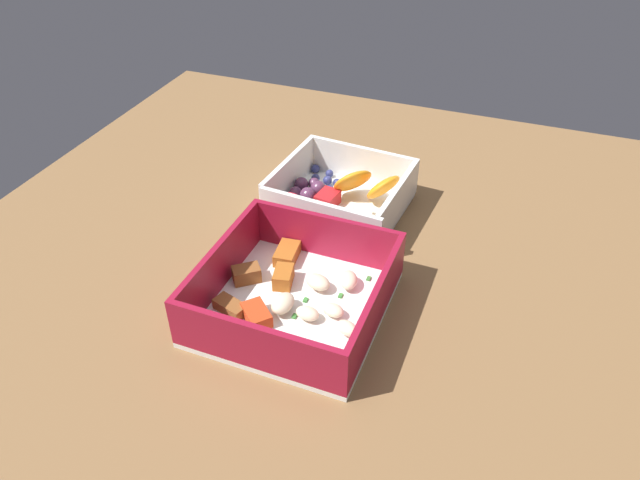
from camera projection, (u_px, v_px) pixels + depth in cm
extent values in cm
cube|color=brown|center=(315.00, 255.00, 66.84)|extent=(80.00, 80.00, 2.00)
cube|color=white|center=(295.00, 307.00, 58.39)|extent=(17.61, 17.02, 0.60)
cube|color=maroon|center=(255.00, 347.00, 50.50)|extent=(0.89, 16.74, 5.04)
cube|color=maroon|center=(326.00, 236.00, 62.86)|extent=(0.89, 16.74, 5.04)
cube|color=maroon|center=(220.00, 265.00, 59.03)|extent=(16.14, 0.88, 5.04)
cube|color=maroon|center=(376.00, 307.00, 54.33)|extent=(16.14, 0.88, 5.04)
ellipsoid|color=beige|center=(348.00, 280.00, 59.75)|extent=(3.00, 2.49, 1.29)
ellipsoid|color=beige|center=(270.00, 339.00, 53.49)|extent=(2.77, 2.91, 1.19)
ellipsoid|color=beige|center=(307.00, 313.00, 56.12)|extent=(1.88, 2.49, 1.15)
ellipsoid|color=beige|center=(283.00, 303.00, 56.92)|extent=(3.03, 2.25, 1.43)
ellipsoid|color=beige|center=(318.00, 282.00, 59.45)|extent=(2.61, 3.12, 1.34)
ellipsoid|color=beige|center=(347.00, 328.00, 54.66)|extent=(2.33, 2.63, 1.09)
ellipsoid|color=beige|center=(298.00, 357.00, 51.77)|extent=(2.09, 2.71, 1.24)
ellipsoid|color=beige|center=(333.00, 310.00, 56.54)|extent=(1.97, 2.46, 1.09)
ellipsoid|color=beige|center=(325.00, 359.00, 51.49)|extent=(3.30, 3.37, 1.39)
cube|color=brown|center=(230.00, 307.00, 57.17)|extent=(2.53, 3.63, 1.13)
cube|color=#AD5B1E|center=(287.00, 254.00, 63.41)|extent=(3.72, 2.48, 1.37)
cube|color=#AD5B1E|center=(283.00, 277.00, 60.22)|extent=(3.10, 2.34, 1.65)
cube|color=brown|center=(246.00, 274.00, 60.60)|extent=(3.07, 3.23, 1.62)
cube|color=red|center=(256.00, 315.00, 56.15)|extent=(3.70, 3.76, 1.34)
cube|color=#387A33|center=(341.00, 296.00, 59.09)|extent=(0.60, 0.40, 0.20)
cube|color=#387A33|center=(321.00, 355.00, 52.93)|extent=(0.60, 0.40, 0.20)
cube|color=#387A33|center=(369.00, 279.00, 61.13)|extent=(0.60, 0.40, 0.20)
cube|color=#387A33|center=(306.00, 300.00, 58.59)|extent=(0.60, 0.40, 0.20)
cube|color=#387A33|center=(294.00, 316.00, 56.81)|extent=(0.60, 0.40, 0.20)
cube|color=#387A33|center=(334.00, 360.00, 52.52)|extent=(0.60, 0.40, 0.20)
cube|color=white|center=(340.00, 208.00, 71.96)|extent=(15.14, 15.71, 0.60)
cube|color=white|center=(316.00, 219.00, 65.59)|extent=(1.86, 14.55, 4.66)
cube|color=white|center=(362.00, 164.00, 75.14)|extent=(1.86, 14.55, 4.66)
cube|color=white|center=(288.00, 176.00, 72.75)|extent=(12.74, 1.70, 4.66)
cube|color=white|center=(396.00, 204.00, 67.97)|extent=(12.74, 1.70, 4.66)
ellipsoid|color=orange|center=(383.00, 187.00, 70.84)|extent=(5.74, 5.47, 4.39)
ellipsoid|color=orange|center=(352.00, 181.00, 71.66)|extent=(6.28, 6.26, 4.68)
cube|color=#F4EACC|center=(362.00, 215.00, 68.90)|extent=(3.21, 2.80, 1.61)
cube|color=red|center=(327.00, 199.00, 71.33)|extent=(3.24, 2.63, 1.75)
cube|color=#F4EACC|center=(333.00, 224.00, 67.60)|extent=(1.85, 2.44, 1.44)
sphere|color=#562D4C|center=(318.00, 189.00, 73.08)|extent=(1.94, 1.94, 1.94)
sphere|color=#562D4C|center=(308.00, 195.00, 71.83)|extent=(2.00, 2.00, 2.00)
sphere|color=#562D4C|center=(314.00, 184.00, 74.41)|extent=(1.48, 1.48, 1.48)
sphere|color=#562D4C|center=(296.00, 193.00, 72.59)|extent=(1.61, 1.61, 1.61)
sphere|color=#562D4C|center=(302.00, 184.00, 74.07)|extent=(1.73, 1.73, 1.73)
cone|color=red|center=(288.00, 207.00, 69.54)|extent=(2.88, 2.88, 2.31)
sphere|color=navy|center=(329.00, 190.00, 73.62)|extent=(1.15, 1.15, 1.15)
sphere|color=navy|center=(315.00, 178.00, 75.84)|extent=(1.08, 1.08, 1.08)
sphere|color=navy|center=(328.00, 180.00, 75.30)|extent=(1.17, 1.17, 1.17)
sphere|color=navy|center=(329.00, 174.00, 76.76)|extent=(1.02, 1.02, 1.02)
sphere|color=navy|center=(315.00, 169.00, 77.63)|extent=(1.11, 1.11, 1.11)
sphere|color=navy|center=(337.00, 183.00, 74.98)|extent=(1.06, 1.06, 1.06)
cylinder|color=white|center=(321.00, 156.00, 80.83)|extent=(3.98, 3.98, 1.81)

